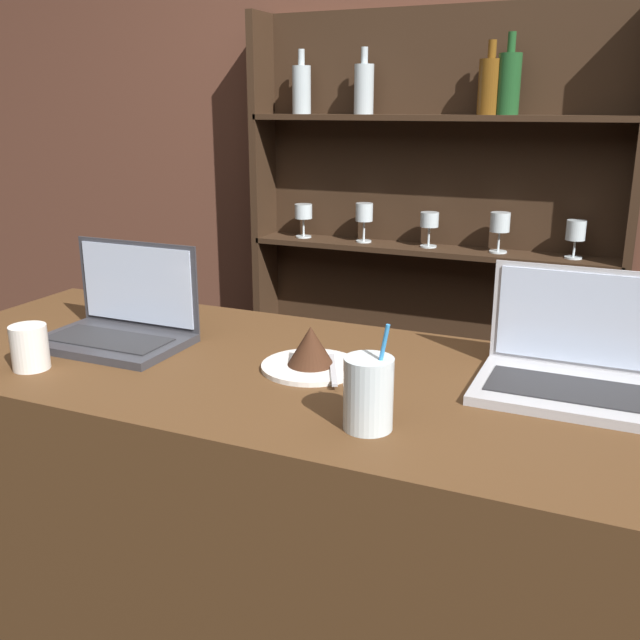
% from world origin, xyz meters
% --- Properties ---
extents(bar_counter, '(1.86, 0.69, 1.03)m').
position_xyz_m(bar_counter, '(0.00, 0.34, 0.51)').
color(bar_counter, '#4C3019').
rests_on(bar_counter, ground_plane).
extents(back_wall, '(7.00, 0.06, 2.70)m').
position_xyz_m(back_wall, '(0.00, 1.78, 1.35)').
color(back_wall, brown).
rests_on(back_wall, ground_plane).
extents(back_shelf, '(1.39, 0.18, 1.88)m').
position_xyz_m(back_shelf, '(-0.12, 1.70, 0.99)').
color(back_shelf, '#332114').
rests_on(back_shelf, ground_plane).
extents(laptop_near, '(0.32, 0.22, 0.22)m').
position_xyz_m(laptop_near, '(-0.47, 0.35, 1.08)').
color(laptop_near, '#333338').
rests_on(laptop_near, bar_counter).
extents(laptop_far, '(0.33, 0.24, 0.22)m').
position_xyz_m(laptop_far, '(0.48, 0.46, 1.08)').
color(laptop_far, '#ADADB2').
rests_on(laptop_far, bar_counter).
extents(cake_plate, '(0.20, 0.20, 0.09)m').
position_xyz_m(cake_plate, '(-0.01, 0.36, 1.06)').
color(cake_plate, silver).
rests_on(cake_plate, bar_counter).
extents(water_glass, '(0.08, 0.08, 0.18)m').
position_xyz_m(water_glass, '(0.19, 0.14, 1.09)').
color(water_glass, silver).
rests_on(water_glass, bar_counter).
extents(coffee_cup, '(0.07, 0.07, 0.09)m').
position_xyz_m(coffee_cup, '(-0.53, 0.13, 1.08)').
color(coffee_cup, silver).
rests_on(coffee_cup, bar_counter).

